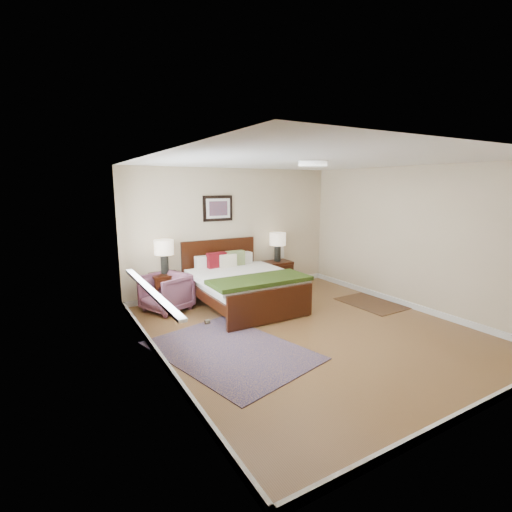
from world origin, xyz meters
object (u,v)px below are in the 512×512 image
bed (241,279)px  rug_persian (230,350)px  lamp_left (164,250)px  nightstand_right (278,271)px  nightstand_left (166,280)px  armchair (166,293)px  lamp_right (278,241)px

bed → rug_persian: bearing=-122.6°
bed → lamp_left: bearing=146.5°
bed → rug_persian: size_ratio=0.94×
nightstand_right → lamp_left: 2.53m
nightstand_right → rug_persian: size_ratio=0.26×
nightstand_left → lamp_left: size_ratio=0.97×
rug_persian → armchair: bearing=82.9°
nightstand_left → nightstand_right: bearing=0.2°
nightstand_left → armchair: (-0.09, -0.31, -0.14)m
lamp_left → lamp_right: (2.44, 0.00, -0.02)m
bed → lamp_right: size_ratio=3.32×
lamp_left → rug_persian: size_ratio=0.28×
nightstand_left → nightstand_right: size_ratio=1.03×
nightstand_left → lamp_left: (0.00, 0.02, 0.55)m
lamp_left → armchair: size_ratio=0.84×
armchair → nightstand_right: bearing=74.6°
nightstand_left → armchair: bearing=-106.4°
bed → nightstand_left: bed is taller
nightstand_right → lamp_left: size_ratio=0.94×
lamp_left → armchair: lamp_left is taller
nightstand_right → lamp_left: (-2.44, 0.01, 0.67)m
nightstand_left → lamp_right: lamp_right is taller
nightstand_right → lamp_left: bearing=179.7°
lamp_left → armchair: (-0.09, -0.33, -0.69)m
bed → nightstand_left: size_ratio=3.44×
lamp_left → lamp_right: 2.44m
nightstand_right → lamp_left: lamp_left is taller
lamp_right → rug_persian: 3.41m
nightstand_right → lamp_right: lamp_right is taller
nightstand_right → rug_persian: 3.27m
bed → nightstand_right: bed is taller
nightstand_right → armchair: (-2.53, -0.31, -0.02)m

